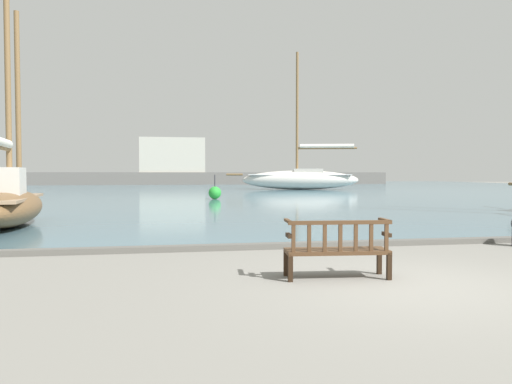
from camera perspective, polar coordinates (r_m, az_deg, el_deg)
ground_plane at (r=7.71m, az=17.12°, el=-10.20°), size 160.00×160.00×0.00m
harbor_water at (r=50.81m, az=-6.49°, el=0.33°), size 100.00×80.00×0.08m
quay_edge_kerb at (r=11.20m, az=7.93°, el=-5.96°), size 40.00×0.30×0.12m
park_bench at (r=7.90m, az=9.26°, el=-6.37°), size 1.64×0.66×0.92m
sailboat_outer_starboard at (r=48.12m, az=5.11°, el=1.60°), size 12.58×5.45×13.12m
sailboat_far_starboard at (r=16.44m, az=-26.41°, el=-0.93°), size 2.28×6.13×8.07m
channel_buoy at (r=30.15m, az=-4.72°, el=-0.08°), size 0.77×0.77×1.47m
far_breakwater at (r=69.62m, az=-8.07°, el=2.20°), size 56.90×2.40×6.55m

